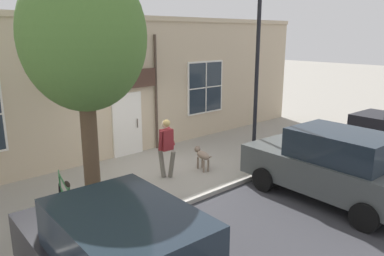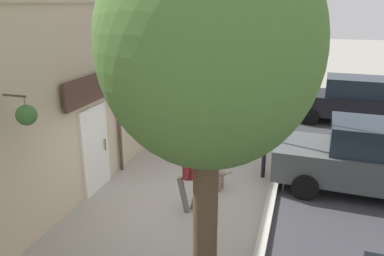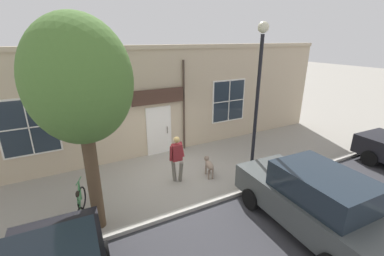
{
  "view_description": "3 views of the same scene",
  "coord_description": "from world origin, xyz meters",
  "px_view_note": "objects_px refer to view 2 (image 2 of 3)",
  "views": [
    {
      "loc": [
        8.21,
        -6.29,
        3.95
      ],
      "look_at": [
        -0.05,
        1.14,
        1.16
      ],
      "focal_mm": 35.0,
      "sensor_mm": 36.0,
      "label": 1
    },
    {
      "loc": [
        2.5,
        -7.12,
        4.38
      ],
      "look_at": [
        -0.12,
        1.41,
        1.39
      ],
      "focal_mm": 35.0,
      "sensor_mm": 36.0,
      "label": 2
    },
    {
      "loc": [
        7.6,
        -3.42,
        4.8
      ],
      "look_at": [
        -1.36,
        1.33,
        1.22
      ],
      "focal_mm": 24.0,
      "sensor_mm": 36.0,
      "label": 3
    }
  ],
  "objects_px": {
    "pedestrian_walking": "(190,169)",
    "parked_car_mid_block": "(371,158)",
    "street_tree_by_curb": "(204,54)",
    "parked_car_far_end": "(351,100)",
    "dog_on_leash": "(212,171)",
    "street_lamp": "(271,47)"
  },
  "relations": [
    {
      "from": "pedestrian_walking",
      "to": "street_lamp",
      "type": "bearing_deg",
      "value": 58.18
    },
    {
      "from": "street_tree_by_curb",
      "to": "parked_car_far_end",
      "type": "xyz_separation_m",
      "value": [
        2.88,
        10.82,
        -2.94
      ]
    },
    {
      "from": "dog_on_leash",
      "to": "street_tree_by_curb",
      "type": "xyz_separation_m",
      "value": [
        0.84,
        -3.97,
        3.37
      ]
    },
    {
      "from": "pedestrian_walking",
      "to": "parked_car_mid_block",
      "type": "height_order",
      "value": "parked_car_mid_block"
    },
    {
      "from": "pedestrian_walking",
      "to": "dog_on_leash",
      "type": "relative_size",
      "value": 1.69
    },
    {
      "from": "street_tree_by_curb",
      "to": "parked_car_far_end",
      "type": "distance_m",
      "value": 11.58
    },
    {
      "from": "street_tree_by_curb",
      "to": "parked_car_mid_block",
      "type": "height_order",
      "value": "street_tree_by_curb"
    },
    {
      "from": "pedestrian_walking",
      "to": "street_tree_by_curb",
      "type": "relative_size",
      "value": 0.32
    },
    {
      "from": "dog_on_leash",
      "to": "parked_car_mid_block",
      "type": "distance_m",
      "value": 3.77
    },
    {
      "from": "parked_car_far_end",
      "to": "dog_on_leash",
      "type": "bearing_deg",
      "value": -118.53
    },
    {
      "from": "street_tree_by_curb",
      "to": "parked_car_mid_block",
      "type": "distance_m",
      "value": 6.35
    },
    {
      "from": "dog_on_leash",
      "to": "parked_car_mid_block",
      "type": "relative_size",
      "value": 0.23
    },
    {
      "from": "parked_car_mid_block",
      "to": "parked_car_far_end",
      "type": "relative_size",
      "value": 1.0
    },
    {
      "from": "pedestrian_walking",
      "to": "dog_on_leash",
      "type": "distance_m",
      "value": 1.32
    },
    {
      "from": "pedestrian_walking",
      "to": "parked_car_mid_block",
      "type": "distance_m",
      "value": 4.38
    },
    {
      "from": "dog_on_leash",
      "to": "street_lamp",
      "type": "xyz_separation_m",
      "value": [
        1.13,
        1.0,
        2.94
      ]
    },
    {
      "from": "street_tree_by_curb",
      "to": "street_lamp",
      "type": "xyz_separation_m",
      "value": [
        0.29,
        4.97,
        -0.43
      ]
    },
    {
      "from": "pedestrian_walking",
      "to": "parked_car_far_end",
      "type": "distance_m",
      "value": 8.93
    },
    {
      "from": "pedestrian_walking",
      "to": "parked_car_far_end",
      "type": "xyz_separation_m",
      "value": [
        3.94,
        8.02,
        -0.13
      ]
    },
    {
      "from": "dog_on_leash",
      "to": "street_lamp",
      "type": "height_order",
      "value": "street_lamp"
    },
    {
      "from": "dog_on_leash",
      "to": "street_lamp",
      "type": "relative_size",
      "value": 0.19
    },
    {
      "from": "dog_on_leash",
      "to": "parked_car_mid_block",
      "type": "height_order",
      "value": "parked_car_mid_block"
    }
  ]
}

